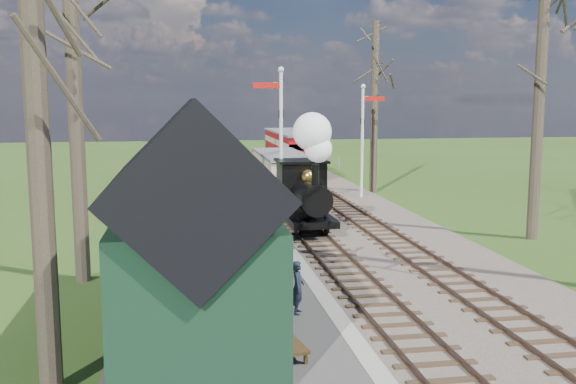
# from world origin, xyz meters

# --- Properties ---
(distant_hills) EXTENTS (114.40, 48.00, 22.02)m
(distant_hills) POSITION_xyz_m (1.40, 64.38, -16.21)
(distant_hills) COLOR #385B23
(distant_hills) RESTS_ON ground
(ballast_bed) EXTENTS (8.00, 60.00, 0.10)m
(ballast_bed) POSITION_xyz_m (1.30, 22.00, 0.05)
(ballast_bed) COLOR brown
(ballast_bed) RESTS_ON ground
(track_near) EXTENTS (1.60, 60.00, 0.15)m
(track_near) POSITION_xyz_m (0.00, 22.00, 0.10)
(track_near) COLOR brown
(track_near) RESTS_ON ground
(track_far) EXTENTS (1.60, 60.00, 0.15)m
(track_far) POSITION_xyz_m (2.60, 22.00, 0.10)
(track_far) COLOR brown
(track_far) RESTS_ON ground
(platform) EXTENTS (5.00, 44.00, 0.20)m
(platform) POSITION_xyz_m (-3.50, 14.00, 0.10)
(platform) COLOR #474442
(platform) RESTS_ON ground
(coping_strip) EXTENTS (0.40, 44.00, 0.21)m
(coping_strip) POSITION_xyz_m (-1.20, 14.00, 0.10)
(coping_strip) COLOR #B2AD9E
(coping_strip) RESTS_ON ground
(station_shed) EXTENTS (3.25, 6.30, 4.78)m
(station_shed) POSITION_xyz_m (-4.30, 4.00, 2.27)
(station_shed) COLOR black
(station_shed) RESTS_ON platform
(semaphore_near) EXTENTS (1.22, 0.24, 6.22)m
(semaphore_near) POSITION_xyz_m (-0.77, 16.00, 3.62)
(semaphore_near) COLOR silver
(semaphore_near) RESTS_ON ground
(semaphore_far) EXTENTS (1.22, 0.24, 5.72)m
(semaphore_far) POSITION_xyz_m (4.37, 22.00, 3.35)
(semaphore_far) COLOR silver
(semaphore_far) RESTS_ON ground
(bare_trees) EXTENTS (15.51, 22.39, 12.00)m
(bare_trees) POSITION_xyz_m (1.33, 10.10, 5.21)
(bare_trees) COLOR #382D23
(bare_trees) RESTS_ON ground
(fence_line) EXTENTS (12.60, 0.08, 1.00)m
(fence_line) POSITION_xyz_m (0.30, 36.00, 0.55)
(fence_line) COLOR slate
(fence_line) RESTS_ON ground
(locomotive) EXTENTS (1.73, 4.04, 4.33)m
(locomotive) POSITION_xyz_m (-0.01, 14.22, 2.00)
(locomotive) COLOR black
(locomotive) RESTS_ON ground
(coach) EXTENTS (2.02, 6.92, 2.12)m
(coach) POSITION_xyz_m (0.00, 20.29, 1.47)
(coach) COLOR black
(coach) RESTS_ON ground
(red_carriage_a) EXTENTS (2.20, 5.44, 2.31)m
(red_carriage_a) POSITION_xyz_m (2.60, 30.47, 1.58)
(red_carriage_a) COLOR black
(red_carriage_a) RESTS_ON ground
(red_carriage_b) EXTENTS (2.20, 5.44, 2.31)m
(red_carriage_b) POSITION_xyz_m (2.60, 35.97, 1.58)
(red_carriage_b) COLOR black
(red_carriage_b) RESTS_ON ground
(sign_board) EXTENTS (0.13, 0.74, 1.09)m
(sign_board) POSITION_xyz_m (-2.82, 7.86, 0.74)
(sign_board) COLOR #0D4035
(sign_board) RESTS_ON platform
(bench) EXTENTS (0.70, 1.53, 0.84)m
(bench) POSITION_xyz_m (-2.77, 2.60, 0.60)
(bench) COLOR #4C361B
(bench) RESTS_ON platform
(person) EXTENTS (0.40, 0.50, 1.20)m
(person) POSITION_xyz_m (-2.05, 4.78, 0.80)
(person) COLOR #1B2332
(person) RESTS_ON platform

